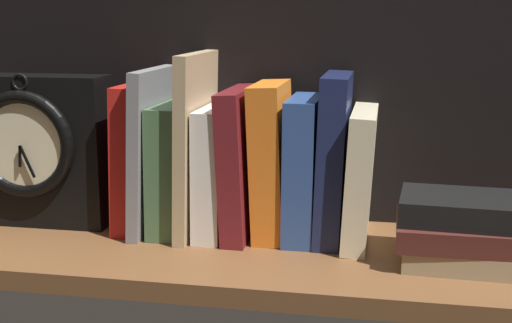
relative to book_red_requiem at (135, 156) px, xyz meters
The scene contains 14 objects.
ground_plane 19.58cm from the book_red_requiem, 19.11° to the right, with size 95.85×29.35×2.50cm, color brown.
back_panel 20.10cm from the book_red_requiem, 30.49° to the left, with size 95.85×1.20×40.15cm, color black.
book_red_requiem is the anchor object (origin of this frame).
book_gray_chess 2.76cm from the book_red_requiem, ahead, with size 1.66×15.87×22.42cm, color gray.
book_green_romantic 5.84cm from the book_red_requiem, ahead, with size 4.06×14.22×17.69cm, color #476B44.
book_tan_shortstories 9.14cm from the book_red_requiem, ahead, with size 1.69×16.53×24.61cm, color tan.
book_white_catcher 11.92cm from the book_red_requiem, ahead, with size 3.62×14.86×17.46cm, color silver.
book_maroon_dawkins 15.49cm from the book_red_requiem, ahead, with size 3.09×15.59×19.87cm, color maroon.
book_orange_pandolfini 19.38cm from the book_red_requiem, ahead, with size 4.07×12.44×20.72cm, color orange.
book_blue_modern 23.70cm from the book_red_requiem, ahead, with size 3.96×13.27×18.93cm, color #2D4C8E.
book_navy_bierce 27.68cm from the book_red_requiem, ahead, with size 3.41×13.55×22.04cm, color #192147.
book_cream_twain 31.28cm from the book_red_requiem, ahead, with size 3.15×16.44×17.46cm, color beige.
framed_clock 14.65cm from the book_red_requiem, behind, with size 21.32×7.64×21.85cm.
book_stack_side 46.07cm from the book_red_requiem, ahead, with size 18.39×12.64×8.28cm.
Camera 1 is at (19.35, -84.46, 29.73)cm, focal length 48.38 mm.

